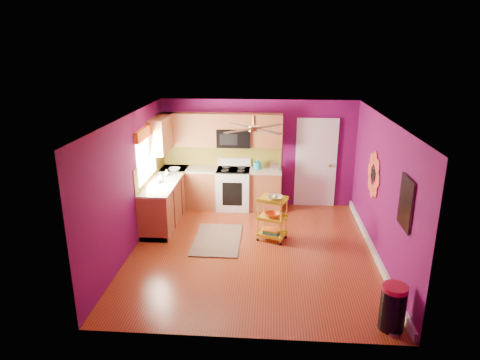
{
  "coord_description": "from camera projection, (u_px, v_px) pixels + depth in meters",
  "views": [
    {
      "loc": [
        0.29,
        -7.22,
        3.71
      ],
      "look_at": [
        -0.27,
        0.4,
        1.26
      ],
      "focal_mm": 32.0,
      "sensor_mm": 36.0,
      "label": 1
    }
  ],
  "objects": [
    {
      "name": "rolling_cart",
      "position": [
        273.0,
        217.0,
        8.3
      ],
      "size": [
        0.63,
        0.54,
        0.96
      ],
      "color": "gold",
      "rests_on": "ground"
    },
    {
      "name": "ceiling_fan",
      "position": [
        254.0,
        128.0,
        7.5
      ],
      "size": [
        1.01,
        1.01,
        0.26
      ],
      "color": "#BF8C3F",
      "rests_on": "ground"
    },
    {
      "name": "counter_cup",
      "position": [
        157.0,
        181.0,
        8.82
      ],
      "size": [
        0.12,
        0.12,
        0.09
      ],
      "primitive_type": "imported",
      "color": "white",
      "rests_on": "lower_cabinets"
    },
    {
      "name": "left_window",
      "position": [
        146.0,
        145.0,
        8.63
      ],
      "size": [
        0.08,
        1.35,
        1.08
      ],
      "color": "white",
      "rests_on": "ground"
    },
    {
      "name": "counter_dish",
      "position": [
        174.0,
        169.0,
        9.71
      ],
      "size": [
        0.26,
        0.26,
        0.06
      ],
      "primitive_type": "imported",
      "color": "white",
      "rests_on": "lower_cabinets"
    },
    {
      "name": "lower_cabinets",
      "position": [
        197.0,
        194.0,
        9.7
      ],
      "size": [
        2.81,
        2.31,
        0.94
      ],
      "color": "brown",
      "rests_on": "ground"
    },
    {
      "name": "toaster",
      "position": [
        275.0,
        166.0,
        9.76
      ],
      "size": [
        0.22,
        0.15,
        0.18
      ],
      "primitive_type": "cube",
      "color": "beige",
      "rests_on": "lower_cabinets"
    },
    {
      "name": "ground",
      "position": [
        253.0,
        251.0,
        8.01
      ],
      "size": [
        5.0,
        5.0,
        0.0
      ],
      "primitive_type": "plane",
      "color": "maroon",
      "rests_on": "ground"
    },
    {
      "name": "right_wall_art",
      "position": [
        387.0,
        186.0,
        7.09
      ],
      "size": [
        0.04,
        2.74,
        1.04
      ],
      "color": "black",
      "rests_on": "ground"
    },
    {
      "name": "upper_cabinetry",
      "position": [
        203.0,
        132.0,
        9.61
      ],
      "size": [
        2.8,
        2.3,
        1.26
      ],
      "color": "brown",
      "rests_on": "ground"
    },
    {
      "name": "room_envelope",
      "position": [
        255.0,
        167.0,
        7.51
      ],
      "size": [
        4.54,
        5.04,
        2.52
      ],
      "color": "#630B4F",
      "rests_on": "ground"
    },
    {
      "name": "trash_can",
      "position": [
        393.0,
        307.0,
        5.74
      ],
      "size": [
        0.38,
        0.4,
        0.65
      ],
      "color": "black",
      "rests_on": "ground"
    },
    {
      "name": "soap_bottle_a",
      "position": [
        161.0,
        178.0,
        8.9
      ],
      "size": [
        0.09,
        0.09,
        0.19
      ],
      "primitive_type": "imported",
      "color": "#EA3F72",
      "rests_on": "lower_cabinets"
    },
    {
      "name": "panel_door",
      "position": [
        316.0,
        164.0,
        9.95
      ],
      "size": [
        0.95,
        0.11,
        2.15
      ],
      "color": "white",
      "rests_on": "ground"
    },
    {
      "name": "soap_bottle_b",
      "position": [
        167.0,
        173.0,
        9.3
      ],
      "size": [
        0.12,
        0.12,
        0.15
      ],
      "primitive_type": "imported",
      "color": "white",
      "rests_on": "lower_cabinets"
    },
    {
      "name": "teal_kettle",
      "position": [
        257.0,
        165.0,
        9.86
      ],
      "size": [
        0.18,
        0.18,
        0.21
      ],
      "color": "teal",
      "rests_on": "lower_cabinets"
    },
    {
      "name": "electric_range",
      "position": [
        234.0,
        188.0,
        9.96
      ],
      "size": [
        0.76,
        0.66,
        1.13
      ],
      "color": "white",
      "rests_on": "ground"
    },
    {
      "name": "shag_rug",
      "position": [
        217.0,
        240.0,
        8.43
      ],
      "size": [
        0.9,
        1.47,
        0.02
      ],
      "primitive_type": "cube",
      "rotation": [
        0.0,
        0.0,
        0.0
      ],
      "color": "black",
      "rests_on": "ground"
    }
  ]
}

